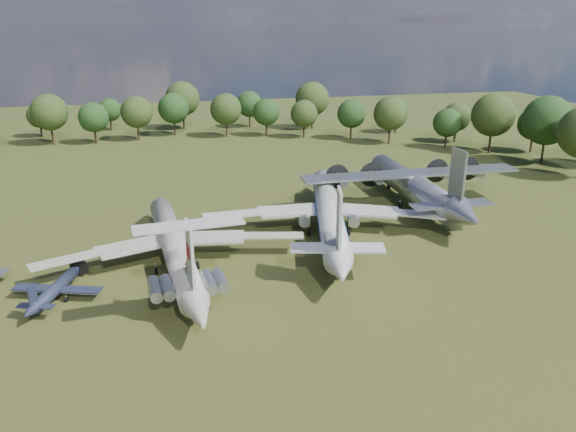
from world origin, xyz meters
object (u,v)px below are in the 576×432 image
object	(u,v)px
il62_airliner	(175,251)
an12_transport	(413,190)
tu104_jet	(329,217)
person_on_il62	(188,266)
small_prop_west	(55,292)

from	to	relation	value
il62_airliner	an12_transport	size ratio (longest dim) A/B	1.06
tu104_jet	il62_airliner	bearing A→B (deg)	-148.69
tu104_jet	an12_transport	world-z (taller)	an12_transport
il62_airliner	person_on_il62	bearing A→B (deg)	-90.00
il62_airliner	tu104_jet	world-z (taller)	tu104_jet
tu104_jet	small_prop_west	xyz separation A→B (m)	(-35.90, -13.24, -1.44)
an12_transport	person_on_il62	xyz separation A→B (m)	(-38.92, -27.88, 2.52)
il62_airliner	an12_transport	distance (m)	42.91
tu104_jet	small_prop_west	bearing A→B (deg)	-145.95
il62_airliner	small_prop_west	world-z (taller)	il62_airliner
person_on_il62	small_prop_west	bearing A→B (deg)	-45.21
an12_transport	small_prop_west	bearing A→B (deg)	-156.70
il62_airliner	an12_transport	bearing A→B (deg)	16.91
il62_airliner	person_on_il62	distance (m)	12.54
il62_airliner	tu104_jet	xyz separation A→B (m)	(22.51, 7.10, 0.28)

